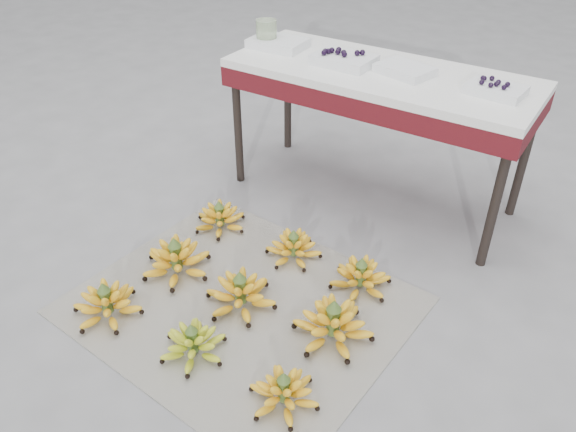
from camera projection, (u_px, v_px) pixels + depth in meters
The scene contains 17 objects.
ground at pixel (243, 301), 2.30m from camera, with size 60.00×60.00×0.00m, color slate.
newspaper_mat at pixel (241, 305), 2.27m from camera, with size 1.25×1.05×0.01m, color silver.
bunch_front_left at pixel (107, 304), 2.20m from camera, with size 0.28×0.28×0.16m.
bunch_front_center at pixel (193, 344), 2.03m from camera, with size 0.28×0.28×0.15m.
bunch_front_right at pixel (284, 392), 1.86m from camera, with size 0.26×0.26×0.15m.
bunch_mid_left at pixel (176, 260), 2.41m from camera, with size 0.30×0.30×0.18m.
bunch_mid_center at pixel (241, 294), 2.24m from camera, with size 0.33×0.33×0.17m.
bunch_mid_right at pixel (333, 324), 2.09m from camera, with size 0.31×0.31×0.18m.
bunch_back_left at pixel (220, 218), 2.68m from camera, with size 0.30×0.30×0.15m.
bunch_back_center at pixel (294, 248), 2.50m from camera, with size 0.33×0.33×0.15m.
bunch_back_right at pixel (361, 277), 2.33m from camera, with size 0.32×0.32×0.16m.
vendor_table at pixel (380, 86), 2.61m from camera, with size 1.43×0.57×0.69m.
tray_far_left at pixel (278, 43), 2.82m from camera, with size 0.28×0.21×0.04m.
tray_left at pixel (344, 59), 2.62m from camera, with size 0.28×0.21×0.07m.
tray_right at pixel (405, 70), 2.52m from camera, with size 0.28×0.23×0.04m.
tray_far_right at pixel (496, 89), 2.32m from camera, with size 0.24×0.18×0.06m.
glass_jar at pixel (266, 33), 2.81m from camera, with size 0.10×0.10×0.13m, color beige.
Camera 1 is at (1.08, -1.32, 1.59)m, focal length 35.00 mm.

